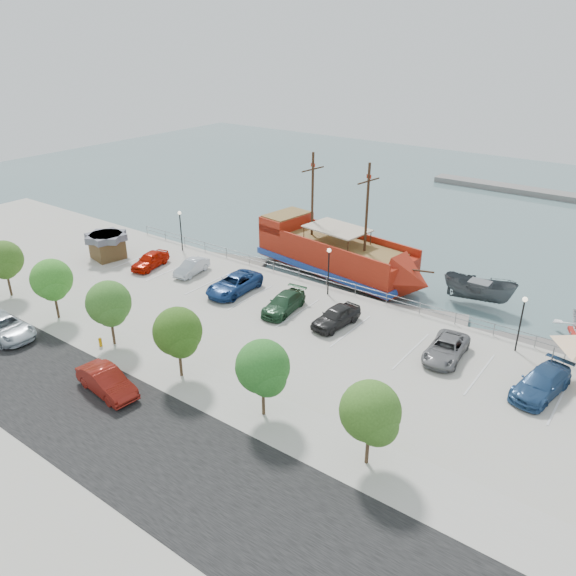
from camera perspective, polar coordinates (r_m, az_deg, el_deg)
The scene contains 31 objects.
ground at distance 44.79m, azimuth -0.49°, elevation -4.67°, with size 160.00×160.00×0.00m, color slate.
land_slab at distance 33.45m, azimuth -23.76°, elevation -18.07°, with size 100.00×58.00×1.20m, color #B6B19E.
street at distance 34.93m, azimuth -16.86°, elevation -13.46°, with size 100.00×8.00×0.04m, color black.
sidewalk at distance 37.92m, azimuth -9.69°, elevation -9.26°, with size 100.00×4.00×0.05m, color #B4AFA2.
seawall_railing at distance 49.89m, azimuth 4.87°, elevation 0.43°, with size 50.00×0.06×1.00m.
far_shore at distance 89.88m, azimuth 26.89°, elevation 8.19°, with size 40.00×3.00×0.80m, color gray.
pirate_ship at distance 54.30m, azimuth 5.87°, elevation 3.02°, with size 19.33×7.66×12.05m.
patrol_boat at distance 51.57m, azimuth 18.79°, elevation -0.43°, with size 2.35×6.26×2.42m, color #464B4E.
dock_west at distance 58.69m, azimuth -5.40°, elevation 2.83°, with size 6.78×1.94×0.39m, color slate.
dock_mid at distance 48.46m, azimuth 13.68°, elevation -2.74°, with size 7.10×2.03×0.41m, color gray.
dock_east at distance 46.53m, azimuth 22.63°, elevation -5.26°, with size 7.69×2.20×0.44m, color slate.
shed at distance 59.22m, azimuth -17.90°, elevation 4.16°, with size 3.70×3.70×2.57m.
street_van at distance 47.10m, azimuth -26.91°, elevation -3.57°, with size 2.62×5.68×1.58m, color #B4BFC8.
street_sedan at distance 37.70m, azimuth -17.94°, elevation -9.02°, with size 1.70×4.89×1.61m, color maroon.
fire_hydrant at distance 43.15m, azimuth -18.53°, elevation -5.19°, with size 0.25×0.25×0.73m.
lamp_post_left at distance 58.84m, azimuth -10.88°, elevation 6.43°, with size 0.36×0.36×4.28m.
lamp_post_mid at distance 47.92m, azimuth 4.16°, elevation 2.54°, with size 0.36×0.36×4.28m.
lamp_post_right at distance 42.47m, azimuth 22.69°, elevation -2.49°, with size 0.36×0.36×4.28m.
tree_a at distance 52.99m, azimuth -26.90°, elevation 2.46°, with size 3.30×3.20×5.00m.
tree_b at distance 47.16m, azimuth -22.85°, elevation 0.65°, with size 3.30×3.20×5.00m.
tree_c at distance 41.68m, azimuth -17.71°, elevation -1.65°, with size 3.30×3.20×5.00m.
tree_d at distance 36.72m, azimuth -11.07°, elevation -4.58°, with size 3.30×3.20×5.00m.
tree_e at distance 32.53m, azimuth -2.47°, elevation -8.25°, with size 3.30×3.20×5.00m.
tree_f at distance 29.42m, azimuth 8.52°, elevation -12.58°, with size 3.30×3.20×5.00m.
parked_car_a at distance 55.92m, azimuth -13.83°, elevation 2.78°, with size 1.79×4.44×1.51m, color #B61302.
parked_car_b at distance 53.62m, azimuth -9.76°, elevation 2.10°, with size 1.42×4.07×1.34m, color #B3BBC5.
parked_car_c at distance 49.28m, azimuth -5.50°, elevation 0.42°, with size 2.63×5.70×1.58m, color navy.
parked_car_d at distance 45.79m, azimuth -0.43°, elevation -1.54°, with size 2.01×4.93×1.43m, color #21452A.
parked_car_e at distance 43.74m, azimuth 4.91°, elevation -2.88°, with size 1.86×4.61×1.57m, color #252524.
parked_car_g at distance 41.02m, azimuth 15.75°, elevation -5.96°, with size 2.31×5.02×1.39m, color slate.
parked_car_h at distance 39.22m, azimuth 24.34°, elevation -8.78°, with size 2.18×5.36×1.56m, color navy.
Camera 1 is at (23.40, -31.21, 21.01)m, focal length 35.00 mm.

